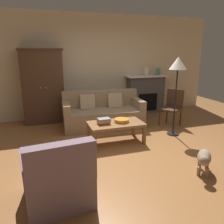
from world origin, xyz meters
TOP-DOWN VIEW (x-y plane):
  - ground_plane at (0.00, 0.00)m, footprint 9.60×9.60m
  - back_wall at (0.00, 2.55)m, footprint 7.20×0.10m
  - fireplace at (1.55, 2.30)m, footprint 1.26×0.48m
  - armoire at (-1.40, 2.22)m, footprint 1.06×0.57m
  - couch at (-0.06, 1.38)m, footprint 1.97×0.97m
  - coffee_table at (-0.09, 0.31)m, footprint 1.10×0.60m
  - fruit_bowl at (0.04, 0.33)m, footprint 0.30×0.30m
  - book_stack at (-0.34, 0.32)m, footprint 0.26×0.19m
  - mantel_vase_cream at (1.55, 2.28)m, footprint 0.14×0.14m
  - mantel_vase_jade at (1.93, 2.28)m, footprint 0.13×0.13m
  - armchair_near_left at (-1.38, -1.27)m, footprint 0.85×0.85m
  - side_chair_wooden at (1.62, 0.94)m, footprint 0.60×0.60m
  - floor_lamp at (1.29, 0.34)m, footprint 0.36×0.36m
  - dog at (0.78, -1.26)m, footprint 0.44×0.47m

SIDE VIEW (x-z plane):
  - ground_plane at x=0.00m, z-range 0.00..0.00m
  - dog at x=0.78m, z-range 0.05..0.44m
  - armchair_near_left at x=-1.38m, z-range -0.12..0.76m
  - couch at x=-0.06m, z-range -0.11..0.75m
  - coffee_table at x=-0.09m, z-range 0.16..0.58m
  - fruit_bowl at x=0.04m, z-range 0.42..0.48m
  - book_stack at x=-0.34m, z-range 0.42..0.53m
  - side_chair_wooden at x=1.62m, z-range 0.06..0.96m
  - fireplace at x=1.55m, z-range 0.01..1.13m
  - armoire at x=-1.40m, z-range 0.00..1.88m
  - mantel_vase_jade at x=1.93m, z-range 1.12..1.31m
  - mantel_vase_cream at x=1.55m, z-range 1.12..1.34m
  - back_wall at x=0.00m, z-range 0.00..2.80m
  - floor_lamp at x=1.29m, z-range 0.62..2.32m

